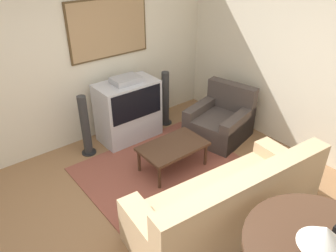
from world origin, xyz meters
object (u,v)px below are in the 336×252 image
(armchair, at_px, (220,122))
(coffee_table, at_px, (173,148))
(speaker_tower_left, at_px, (85,127))
(speaker_tower_right, at_px, (165,100))
(couch, at_px, (228,205))
(table_lamp, at_px, (324,237))
(tv, at_px, (128,110))

(armchair, distance_m, coffee_table, 1.18)
(armchair, relative_size, speaker_tower_left, 1.12)
(armchair, height_order, speaker_tower_right, speaker_tower_right)
(couch, relative_size, armchair, 2.13)
(couch, relative_size, table_lamp, 5.52)
(speaker_tower_left, bearing_deg, armchair, -25.38)
(armchair, height_order, speaker_tower_left, speaker_tower_left)
(tv, relative_size, couch, 0.46)
(table_lamp, bearing_deg, couch, 70.73)
(tv, xyz_separation_m, table_lamp, (-0.58, -3.47, 0.61))
(speaker_tower_left, bearing_deg, couch, -76.25)
(tv, xyz_separation_m, speaker_tower_right, (0.75, -0.01, -0.04))
(couch, distance_m, speaker_tower_right, 2.51)
(armchair, bearing_deg, tv, -141.25)
(tv, relative_size, coffee_table, 1.14)
(tv, height_order, speaker_tower_left, tv)
(couch, xyz_separation_m, armchair, (1.36, 1.41, -0.04))
(coffee_table, xyz_separation_m, speaker_tower_right, (0.74, 1.10, 0.10))
(tv, distance_m, speaker_tower_left, 0.75)
(armchair, relative_size, table_lamp, 2.59)
(coffee_table, distance_m, speaker_tower_right, 1.33)
(armchair, height_order, table_lamp, table_lamp)
(coffee_table, relative_size, speaker_tower_left, 0.97)
(table_lamp, height_order, speaker_tower_left, table_lamp)
(tv, height_order, table_lamp, table_lamp)
(coffee_table, bearing_deg, speaker_tower_left, 124.82)
(table_lamp, xyz_separation_m, speaker_tower_right, (1.33, 3.47, -0.66))
(couch, height_order, armchair, couch)
(armchair, xyz_separation_m, speaker_tower_right, (-0.42, 0.91, 0.18))
(armchair, xyz_separation_m, table_lamp, (-1.76, -2.55, 0.84))
(armchair, xyz_separation_m, speaker_tower_left, (-1.93, 0.91, 0.18))
(coffee_table, bearing_deg, speaker_tower_right, 56.29)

